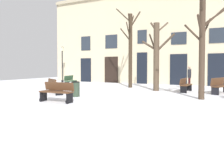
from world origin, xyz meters
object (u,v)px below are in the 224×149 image
(tree_near_facade, at_px, (202,45))
(bench_far_corner, at_px, (55,86))
(bench_by_litter_bin, at_px, (70,81))
(streetlamp, at_px, (62,60))
(tree_center, at_px, (130,46))
(litter_bin, at_px, (76,89))
(tree_right_of_center, at_px, (156,54))
(bench_near_lamp, at_px, (57,92))
(person_near_bench, at_px, (189,76))
(bench_back_to_back_right, at_px, (220,86))
(bench_facing_shops, at_px, (185,85))

(tree_near_facade, bearing_deg, bench_far_corner, -169.79)
(tree_near_facade, xyz_separation_m, bench_by_litter_bin, (-9.58, 2.82, -2.10))
(bench_far_corner, bearing_deg, streetlamp, -18.72)
(tree_center, bearing_deg, litter_bin, -97.50)
(tree_right_of_center, xyz_separation_m, litter_bin, (-2.99, -4.48, -1.95))
(tree_center, xyz_separation_m, bench_near_lamp, (-0.48, -7.50, -2.55))
(tree_center, height_order, tree_right_of_center, tree_center)
(tree_center, xyz_separation_m, person_near_bench, (4.00, 0.89, -2.12))
(tree_near_facade, relative_size, litter_bin, 6.86)
(litter_bin, bearing_deg, bench_by_litter_bin, 129.16)
(streetlamp, distance_m, person_near_bench, 12.17)
(tree_center, xyz_separation_m, bench_by_litter_bin, (-4.50, -1.14, -2.56))
(bench_far_corner, height_order, person_near_bench, person_near_bench)
(tree_right_of_center, bearing_deg, bench_back_to_back_right, 1.26)
(bench_far_corner, bearing_deg, bench_near_lamp, 167.73)
(tree_right_of_center, relative_size, litter_bin, 5.96)
(litter_bin, bearing_deg, bench_back_to_back_right, 34.52)
(bench_back_to_back_right, bearing_deg, litter_bin, 146.85)
(bench_by_litter_bin, bearing_deg, litter_bin, -153.28)
(tree_center, distance_m, litter_bin, 6.35)
(bench_near_lamp, xyz_separation_m, bench_facing_shops, (4.47, 6.40, -0.01))
(tree_near_facade, xyz_separation_m, bench_back_to_back_right, (0.79, 2.78, -2.08))
(bench_near_lamp, distance_m, bench_far_corner, 2.95)
(tree_near_facade, relative_size, streetlamp, 1.49)
(bench_by_litter_bin, bearing_deg, bench_near_lamp, -160.13)
(bench_near_lamp, bearing_deg, litter_bin, 97.00)
(bench_back_to_back_right, xyz_separation_m, person_near_bench, (-1.87, 2.07, 0.42))
(bench_by_litter_bin, height_order, bench_back_to_back_right, bench_back_to_back_right)
(bench_far_corner, relative_size, person_near_bench, 1.02)
(bench_back_to_back_right, bearing_deg, streetlamp, 98.26)
(litter_bin, distance_m, bench_near_lamp, 1.78)
(tree_right_of_center, relative_size, person_near_bench, 2.85)
(tree_right_of_center, bearing_deg, bench_facing_shops, 5.36)
(litter_bin, relative_size, bench_facing_shops, 0.48)
(bench_by_litter_bin, bearing_deg, bench_facing_shops, -102.13)
(tree_near_facade, distance_m, streetlamp, 14.52)
(person_near_bench, bearing_deg, streetlamp, 80.27)
(bench_near_lamp, xyz_separation_m, bench_back_to_back_right, (6.35, 6.32, 0.02))
(tree_right_of_center, distance_m, litter_bin, 5.73)
(tree_center, bearing_deg, tree_right_of_center, -29.36)
(tree_right_of_center, xyz_separation_m, streetlamp, (-10.26, 3.56, -0.18))
(streetlamp, height_order, litter_bin, streetlamp)
(tree_center, height_order, bench_far_corner, tree_center)
(bench_by_litter_bin, bearing_deg, tree_right_of_center, -103.45)
(litter_bin, distance_m, person_near_bench, 8.17)
(bench_facing_shops, bearing_deg, tree_center, 80.01)
(tree_center, relative_size, bench_back_to_back_right, 3.38)
(tree_right_of_center, bearing_deg, bench_far_corner, -139.21)
(tree_right_of_center, distance_m, bench_facing_shops, 2.60)
(tree_right_of_center, bearing_deg, bench_by_litter_bin, 178.98)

